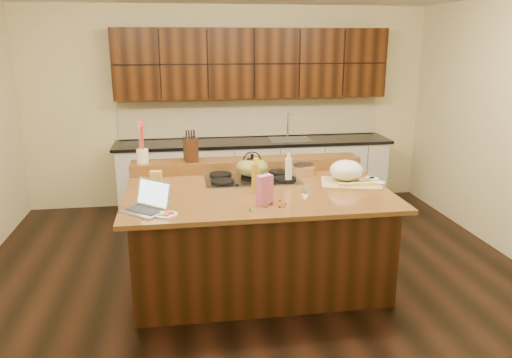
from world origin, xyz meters
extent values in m
cube|color=black|center=(0.00, 0.00, -0.01)|extent=(5.50, 5.00, 0.01)
cube|color=beige|center=(0.00, 2.50, 1.35)|extent=(5.50, 0.01, 2.70)
cube|color=beige|center=(0.00, -2.50, 1.35)|extent=(5.50, 0.01, 2.70)
cube|color=black|center=(0.00, 0.00, 0.44)|extent=(2.22, 1.42, 0.88)
cube|color=black|center=(0.00, 0.00, 0.90)|extent=(2.40, 1.60, 0.04)
cube|color=black|center=(0.00, 0.70, 0.98)|extent=(2.40, 0.30, 0.12)
cube|color=gray|center=(0.00, 0.30, 0.93)|extent=(0.92, 0.52, 0.02)
cylinder|color=black|center=(-0.30, 0.43, 0.95)|extent=(0.22, 0.22, 0.03)
cylinder|color=black|center=(0.30, 0.43, 0.95)|extent=(0.22, 0.22, 0.03)
cylinder|color=black|center=(-0.30, 0.17, 0.95)|extent=(0.22, 0.22, 0.03)
cylinder|color=black|center=(0.30, 0.17, 0.95)|extent=(0.22, 0.22, 0.03)
cylinder|color=black|center=(0.00, 0.30, 0.95)|extent=(0.22, 0.22, 0.03)
cube|color=silver|center=(0.30, 2.17, 0.45)|extent=(3.60, 0.62, 0.90)
cube|color=black|center=(0.30, 2.17, 0.92)|extent=(3.70, 0.66, 0.04)
cube|color=gray|center=(0.80, 2.17, 0.94)|extent=(0.55, 0.42, 0.01)
cylinder|color=gray|center=(0.80, 2.35, 1.12)|extent=(0.02, 0.02, 0.36)
cube|color=black|center=(0.30, 2.32, 1.95)|extent=(3.60, 0.34, 0.90)
cube|color=beige|center=(0.30, 2.48, 1.20)|extent=(3.60, 0.03, 0.50)
ellipsoid|color=black|center=(0.00, 0.30, 1.06)|extent=(0.22, 0.22, 0.18)
ellipsoid|color=olive|center=(0.00, 0.30, 1.05)|extent=(0.41, 0.41, 0.17)
cube|color=#B7B7BC|center=(-0.99, -0.51, 0.93)|extent=(0.41, 0.40, 0.02)
cube|color=black|center=(-0.99, -0.51, 0.94)|extent=(0.31, 0.30, 0.00)
cube|color=#B7B7BC|center=(-0.91, -0.42, 1.05)|extent=(0.30, 0.28, 0.22)
cube|color=silver|center=(-0.92, -0.43, 1.05)|extent=(0.27, 0.25, 0.19)
cylinder|color=gold|center=(-0.03, -0.12, 1.06)|extent=(0.09, 0.09, 0.27)
cylinder|color=silver|center=(0.32, 0.12, 1.04)|extent=(0.07, 0.07, 0.25)
cube|color=tan|center=(0.90, 0.00, 0.93)|extent=(0.63, 0.53, 0.02)
ellipsoid|color=white|center=(0.88, 0.07, 1.04)|extent=(0.32, 0.32, 0.20)
cube|color=#EDD872|center=(0.80, -0.13, 0.96)|extent=(0.12, 0.03, 0.03)
cube|color=#EDD872|center=(0.92, -0.13, 0.96)|extent=(0.12, 0.03, 0.03)
cube|color=#EDD872|center=(1.04, -0.13, 0.96)|extent=(0.12, 0.03, 0.03)
cylinder|color=gray|center=(1.02, -0.02, 0.95)|extent=(0.21, 0.09, 0.01)
cylinder|color=white|center=(1.15, -0.11, 0.94)|extent=(0.13, 0.13, 0.04)
cylinder|color=white|center=(1.15, 0.04, 0.94)|extent=(0.10, 0.10, 0.04)
cylinder|color=white|center=(1.12, 0.07, 0.94)|extent=(0.13, 0.13, 0.04)
cylinder|color=#996B3F|center=(0.54, 0.43, 0.97)|extent=(0.32, 0.32, 0.09)
cone|color=silver|center=(0.41, -0.19, 0.96)|extent=(0.09, 0.09, 0.07)
cube|color=#C35B7E|center=(-0.01, -0.45, 1.05)|extent=(0.15, 0.13, 0.25)
cylinder|color=white|center=(-0.82, -0.61, 0.93)|extent=(0.21, 0.21, 0.01)
cube|color=gold|center=(-0.92, 0.22, 0.99)|extent=(0.12, 0.09, 0.15)
cylinder|color=white|center=(-1.07, 0.70, 1.11)|extent=(0.13, 0.13, 0.14)
cube|color=black|center=(-0.58, 0.70, 1.16)|extent=(0.15, 0.22, 0.24)
ellipsoid|color=red|center=(0.14, -0.39, 0.93)|extent=(0.02, 0.02, 0.02)
ellipsoid|color=#198C26|center=(-0.14, -0.58, 0.93)|extent=(0.02, 0.02, 0.02)
ellipsoid|color=red|center=(0.06, -0.47, 0.93)|extent=(0.02, 0.02, 0.02)
ellipsoid|color=#198C26|center=(0.14, -0.56, 0.93)|extent=(0.02, 0.02, 0.02)
ellipsoid|color=red|center=(0.10, -0.56, 0.93)|extent=(0.02, 0.02, 0.02)
ellipsoid|color=#198C26|center=(-0.14, -0.61, 0.93)|extent=(0.02, 0.02, 0.02)
ellipsoid|color=red|center=(0.16, -0.50, 0.93)|extent=(0.02, 0.02, 0.02)
ellipsoid|color=#198C26|center=(-0.01, -0.54, 0.93)|extent=(0.02, 0.02, 0.02)
ellipsoid|color=red|center=(-0.04, -0.47, 0.93)|extent=(0.02, 0.02, 0.02)
camera|label=1|loc=(-0.68, -4.37, 2.25)|focal=35.00mm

